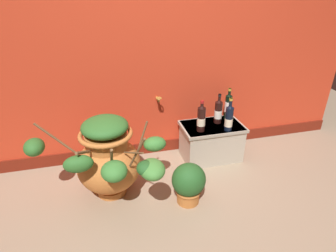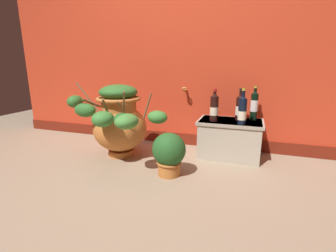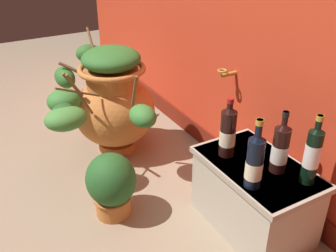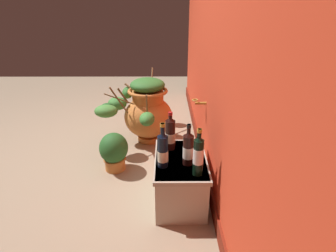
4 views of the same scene
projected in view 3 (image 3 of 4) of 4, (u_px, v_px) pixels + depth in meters
name	position (u px, v px, depth m)	size (l,w,h in m)	color
ground_plane	(59.00, 212.00, 2.13)	(7.00, 7.00, 0.00)	gray
terracotta_urn	(110.00, 101.00, 2.52)	(1.12, 0.78, 0.73)	#C17033
stone_ledge	(254.00, 194.00, 1.95)	(0.62, 0.39, 0.38)	#B2A893
wine_bottle_left	(312.00, 153.00, 1.68)	(0.07, 0.07, 0.34)	black
wine_bottle_middle	(255.00, 160.00, 1.66)	(0.08, 0.08, 0.33)	black
wine_bottle_right	(228.00, 131.00, 1.88)	(0.08, 0.08, 0.31)	black
wine_bottle_back	(280.00, 147.00, 1.77)	(0.08, 0.08, 0.31)	black
potted_shrub	(111.00, 184.00, 2.03)	(0.28, 0.26, 0.37)	#C17033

